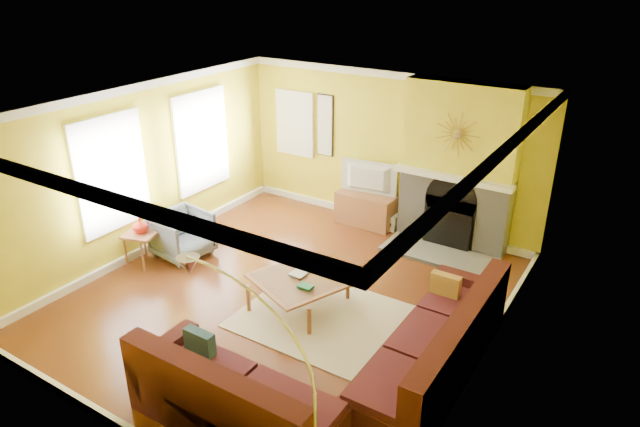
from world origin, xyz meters
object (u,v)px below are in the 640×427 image
Objects in this scene: coffee_table at (299,292)px; arc_lamp at (258,388)px; side_table at (143,248)px; media_console at (366,209)px; armchair at (182,235)px; sectional_sofa at (336,330)px.

arc_lamp is at bearing -62.36° from coffee_table.
media_console is at bearing 54.21° from side_table.
side_table is at bearing -125.79° from media_console.
coffee_table is 2.74m from side_table.
side_table is 0.25× the size of arc_lamp.
armchair is 1.54× the size of side_table.
arc_lamp reaches higher than side_table.
media_console reaches higher than side_table.
arc_lamp is (3.72, -2.76, 0.69)m from armchair.
coffee_table is 3.01m from arc_lamp.
media_console is (-0.47, 2.81, 0.07)m from coffee_table.
armchair reaches higher than side_table.
sectional_sofa is 4.53× the size of armchair.
side_table is (-2.25, -3.11, -0.02)m from media_console.
coffee_table is 1.34× the size of armchair.
side_table is (-3.76, 0.45, -0.19)m from sectional_sofa.
side_table is at bearing 153.38° from armchair.
coffee_table is 0.51× the size of arc_lamp.
armchair is 0.38× the size of arc_lamp.
coffee_table is at bearing 6.42° from side_table.
arc_lamp is at bearing -29.01° from side_table.
coffee_table is at bearing 144.08° from sectional_sofa.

